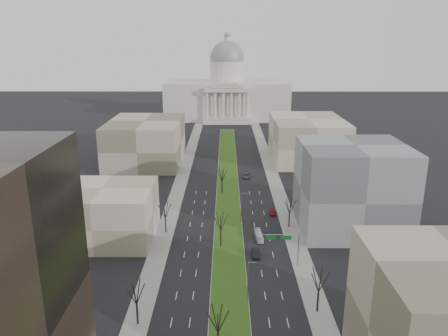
{
  "coord_description": "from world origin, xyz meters",
  "views": [
    {
      "loc": [
        -0.75,
        -21.91,
        51.48
      ],
      "look_at": [
        -1.3,
        111.81,
        11.55
      ],
      "focal_mm": 35.0,
      "sensor_mm": 36.0,
      "label": 1
    }
  ],
  "objects_px": {
    "car_grey_far": "(246,176)",
    "box_van": "(259,235)",
    "car_black": "(256,253)",
    "car_red": "(273,212)"
  },
  "relations": [
    {
      "from": "car_black",
      "to": "box_van",
      "type": "distance_m",
      "value": 9.78
    },
    {
      "from": "car_black",
      "to": "box_van",
      "type": "bearing_deg",
      "value": 80.82
    },
    {
      "from": "car_red",
      "to": "car_grey_far",
      "type": "relative_size",
      "value": 0.78
    },
    {
      "from": "car_black",
      "to": "box_van",
      "type": "height_order",
      "value": "box_van"
    },
    {
      "from": "car_grey_far",
      "to": "box_van",
      "type": "relative_size",
      "value": 0.82
    },
    {
      "from": "box_van",
      "to": "car_black",
      "type": "bearing_deg",
      "value": -102.77
    },
    {
      "from": "car_grey_far",
      "to": "box_van",
      "type": "bearing_deg",
      "value": -82.9
    },
    {
      "from": "car_black",
      "to": "car_grey_far",
      "type": "xyz_separation_m",
      "value": [
        0.57,
        62.95,
        -0.02
      ]
    },
    {
      "from": "car_grey_far",
      "to": "box_van",
      "type": "height_order",
      "value": "box_van"
    },
    {
      "from": "car_black",
      "to": "car_red",
      "type": "relative_size",
      "value": 1.11
    }
  ]
}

